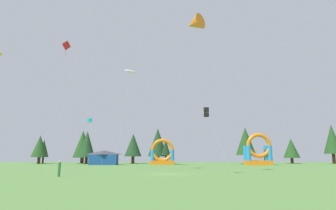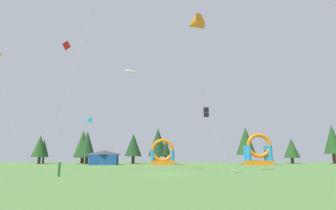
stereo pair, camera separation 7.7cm
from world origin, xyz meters
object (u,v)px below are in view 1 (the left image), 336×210
object	(u,v)px
kite_black_box	(206,112)
kite_red_diamond	(66,47)
kite_orange_delta	(195,24)
kite_cyan_box	(90,120)
person_left_edge	(59,167)
inflatable_yellow_castle	(258,153)
kite_white_parafoil	(130,72)
festival_tent	(104,158)
inflatable_blue_arch	(162,156)

from	to	relation	value
kite_black_box	kite_red_diamond	size ratio (longest dim) A/B	0.41
kite_black_box	kite_orange_delta	bearing A→B (deg)	123.18
kite_red_diamond	kite_cyan_box	bearing A→B (deg)	92.51
kite_cyan_box	kite_red_diamond	world-z (taller)	kite_red_diamond
person_left_edge	inflatable_yellow_castle	size ratio (longest dim) A/B	0.24
kite_cyan_box	kite_white_parafoil	world-z (taller)	kite_white_parafoil
kite_white_parafoil	person_left_edge	xyz separation A→B (m)	(-3.76, -27.49, -19.17)
kite_red_diamond	kite_black_box	bearing A→B (deg)	-21.20
kite_white_parafoil	kite_red_diamond	distance (m)	17.49
kite_red_diamond	festival_tent	bearing A→B (deg)	88.37
person_left_edge	kite_cyan_box	bearing A→B (deg)	-122.60
kite_black_box	festival_tent	distance (m)	41.50
kite_cyan_box	kite_red_diamond	bearing A→B (deg)	-87.49
kite_cyan_box	inflatable_blue_arch	xyz separation A→B (m)	(15.92, 9.53, -7.79)
kite_cyan_box	inflatable_yellow_castle	world-z (taller)	kite_cyan_box
kite_orange_delta	inflatable_blue_arch	world-z (taller)	kite_orange_delta
festival_tent	kite_cyan_box	bearing A→B (deg)	-100.83
kite_orange_delta	festival_tent	distance (m)	43.36
person_left_edge	inflatable_blue_arch	bearing A→B (deg)	-147.40
kite_black_box	festival_tent	world-z (taller)	kite_black_box
kite_orange_delta	kite_black_box	size ratio (longest dim) A/B	2.62
kite_red_diamond	person_left_edge	size ratio (longest dim) A/B	11.44
person_left_edge	festival_tent	xyz separation A→B (m)	(-4.00, 38.71, 0.66)
inflatable_yellow_castle	festival_tent	size ratio (longest dim) A/B	1.14
kite_cyan_box	kite_white_parafoil	distance (m)	14.21
kite_cyan_box	inflatable_yellow_castle	bearing A→B (deg)	10.27
kite_cyan_box	kite_white_parafoil	xyz separation A→B (m)	(9.32, -3.07, 10.28)
kite_orange_delta	festival_tent	xyz separation A→B (m)	(-20.15, 33.25, -19.20)
kite_white_parafoil	kite_red_diamond	xyz separation A→B (m)	(-8.52, -15.28, -0.05)
kite_white_parafoil	inflatable_blue_arch	xyz separation A→B (m)	(6.60, 12.61, -18.07)
kite_black_box	person_left_edge	distance (m)	18.97
person_left_edge	inflatable_blue_arch	distance (m)	41.43
kite_white_parafoil	kite_black_box	size ratio (longest dim) A/B	2.46
inflatable_blue_arch	inflatable_yellow_castle	bearing A→B (deg)	-6.10
kite_cyan_box	kite_black_box	world-z (taller)	kite_cyan_box
kite_orange_delta	kite_black_box	xyz separation A→B (m)	(1.19, -1.82, -13.07)
person_left_edge	inflatable_blue_arch	world-z (taller)	inflatable_blue_arch
kite_orange_delta	kite_red_diamond	bearing A→B (deg)	162.11
kite_orange_delta	inflatable_yellow_castle	xyz separation A→B (m)	(17.29, 32.17, -18.17)
inflatable_blue_arch	festival_tent	size ratio (longest dim) A/B	0.96
kite_cyan_box	kite_red_diamond	distance (m)	21.03
kite_white_parafoil	person_left_edge	size ratio (longest dim) A/B	11.43
kite_white_parafoil	person_left_edge	bearing A→B (deg)	-97.79
kite_cyan_box	inflatable_blue_arch	size ratio (longest dim) A/B	1.64
kite_orange_delta	kite_red_diamond	size ratio (longest dim) A/B	1.06
kite_cyan_box	kite_orange_delta	world-z (taller)	kite_orange_delta
festival_tent	kite_red_diamond	bearing A→B (deg)	-91.63
kite_red_diamond	kite_orange_delta	bearing A→B (deg)	-17.89
inflatable_blue_arch	kite_cyan_box	bearing A→B (deg)	-149.09
kite_white_parafoil	inflatable_yellow_castle	world-z (taller)	kite_white_parafoil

